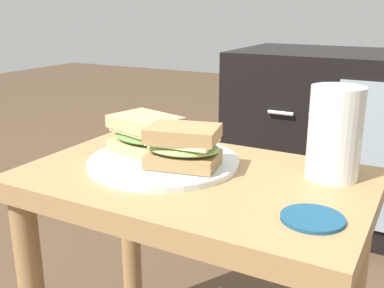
# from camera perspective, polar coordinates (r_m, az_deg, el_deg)

# --- Properties ---
(side_table) EXTENTS (0.56, 0.36, 0.46)m
(side_table) POSITION_cam_1_polar(r_m,az_deg,el_deg) (0.78, 0.30, -10.00)
(side_table) COLOR #A37A4C
(side_table) RESTS_ON ground
(tv_cabinet) EXTENTS (0.96, 0.46, 0.58)m
(tv_cabinet) POSITION_cam_1_polar(r_m,az_deg,el_deg) (1.62, 22.27, 0.22)
(tv_cabinet) COLOR black
(tv_cabinet) RESTS_ON ground
(plate) EXTENTS (0.26, 0.26, 0.01)m
(plate) POSITION_cam_1_polar(r_m,az_deg,el_deg) (0.79, -3.60, -2.20)
(plate) COLOR silver
(plate) RESTS_ON side_table
(sandwich_front) EXTENTS (0.15, 0.12, 0.07)m
(sandwich_front) POSITION_cam_1_polar(r_m,az_deg,el_deg) (0.81, -5.85, 1.22)
(sandwich_front) COLOR tan
(sandwich_front) RESTS_ON plate
(sandwich_back) EXTENTS (0.14, 0.11, 0.07)m
(sandwich_back) POSITION_cam_1_polar(r_m,az_deg,el_deg) (0.74, -1.22, -0.33)
(sandwich_back) COLOR #9E7A4C
(sandwich_back) RESTS_ON plate
(beer_glass) EXTENTS (0.08, 0.08, 0.15)m
(beer_glass) POSITION_cam_1_polar(r_m,az_deg,el_deg) (0.74, 17.49, 1.02)
(beer_glass) COLOR silver
(beer_glass) RESTS_ON side_table
(coaster) EXTENTS (0.08, 0.08, 0.01)m
(coaster) POSITION_cam_1_polar(r_m,az_deg,el_deg) (0.61, 14.90, -9.02)
(coaster) COLOR navy
(coaster) RESTS_ON side_table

